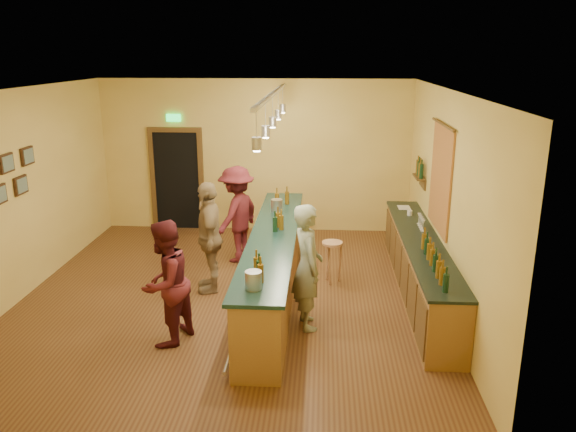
# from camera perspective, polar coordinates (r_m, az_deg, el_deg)

# --- Properties ---
(floor) EXTENTS (7.00, 7.00, 0.00)m
(floor) POSITION_cam_1_polar(r_m,az_deg,el_deg) (9.06, -5.78, -7.99)
(floor) COLOR #512C17
(floor) RESTS_ON ground
(ceiling) EXTENTS (6.50, 7.00, 0.02)m
(ceiling) POSITION_cam_1_polar(r_m,az_deg,el_deg) (8.28, -6.43, 12.63)
(ceiling) COLOR silver
(ceiling) RESTS_ON wall_back
(wall_back) EXTENTS (6.50, 0.02, 3.20)m
(wall_back) POSITION_cam_1_polar(r_m,az_deg,el_deg) (11.92, -3.31, 6.07)
(wall_back) COLOR gold
(wall_back) RESTS_ON floor
(wall_front) EXTENTS (6.50, 0.02, 3.20)m
(wall_front) POSITION_cam_1_polar(r_m,az_deg,el_deg) (5.30, -12.37, -7.72)
(wall_front) COLOR gold
(wall_front) RESTS_ON floor
(wall_left) EXTENTS (0.02, 7.00, 3.20)m
(wall_left) POSITION_cam_1_polar(r_m,az_deg,el_deg) (9.62, -25.56, 1.98)
(wall_left) COLOR gold
(wall_left) RESTS_ON floor
(wall_right) EXTENTS (0.02, 7.00, 3.20)m
(wall_right) POSITION_cam_1_polar(r_m,az_deg,el_deg) (8.61, 15.77, 1.44)
(wall_right) COLOR gold
(wall_right) RESTS_ON floor
(doorway) EXTENTS (1.15, 0.09, 2.48)m
(doorway) POSITION_cam_1_polar(r_m,az_deg,el_deg) (12.30, -11.19, 3.87)
(doorway) COLOR black
(doorway) RESTS_ON wall_back
(tapestry) EXTENTS (0.03, 1.40, 1.60)m
(tapestry) POSITION_cam_1_polar(r_m,az_deg,el_deg) (8.93, 15.25, 3.66)
(tapestry) COLOR #A82D21
(tapestry) RESTS_ON wall_right
(bottle_shelf) EXTENTS (0.17, 0.55, 0.54)m
(bottle_shelf) POSITION_cam_1_polar(r_m,az_deg,el_deg) (10.40, 13.27, 4.51)
(bottle_shelf) COLOR #533C18
(bottle_shelf) RESTS_ON wall_right
(back_counter) EXTENTS (0.60, 4.55, 1.27)m
(back_counter) POSITION_cam_1_polar(r_m,az_deg,el_deg) (9.06, 13.26, -5.04)
(back_counter) COLOR brown
(back_counter) RESTS_ON floor
(tasting_bar) EXTENTS (0.74, 5.10, 1.38)m
(tasting_bar) POSITION_cam_1_polar(r_m,az_deg,el_deg) (8.75, -1.47, -4.53)
(tasting_bar) COLOR brown
(tasting_bar) RESTS_ON floor
(pendant_track) EXTENTS (0.11, 4.60, 0.50)m
(pendant_track) POSITION_cam_1_polar(r_m,az_deg,el_deg) (8.21, -1.58, 11.16)
(pendant_track) COLOR silver
(pendant_track) RESTS_ON ceiling
(bartender) EXTENTS (0.57, 0.73, 1.78)m
(bartender) POSITION_cam_1_polar(r_m,az_deg,el_deg) (7.74, 1.99, -5.16)
(bartender) COLOR gray
(bartender) RESTS_ON floor
(customer_a) EXTENTS (0.89, 0.99, 1.68)m
(customer_a) POSITION_cam_1_polar(r_m,az_deg,el_deg) (7.49, -12.37, -6.69)
(customer_a) COLOR #59191E
(customer_a) RESTS_ON floor
(customer_b) EXTENTS (0.65, 1.12, 1.80)m
(customer_b) POSITION_cam_1_polar(r_m,az_deg,el_deg) (9.00, -7.99, -2.11)
(customer_b) COLOR #997A51
(customer_b) RESTS_ON floor
(customer_c) EXTENTS (1.08, 1.31, 1.77)m
(customer_c) POSITION_cam_1_polar(r_m,az_deg,el_deg) (10.22, -5.21, 0.17)
(customer_c) COLOR #59191E
(customer_c) RESTS_ON floor
(bar_stool) EXTENTS (0.34, 0.34, 0.71)m
(bar_stool) POSITION_cam_1_polar(r_m,az_deg,el_deg) (9.33, 4.52, -3.49)
(bar_stool) COLOR #A8794C
(bar_stool) RESTS_ON floor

